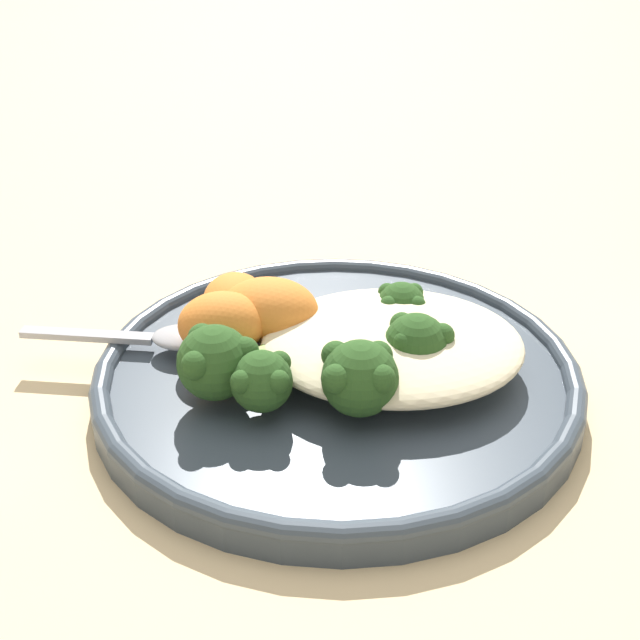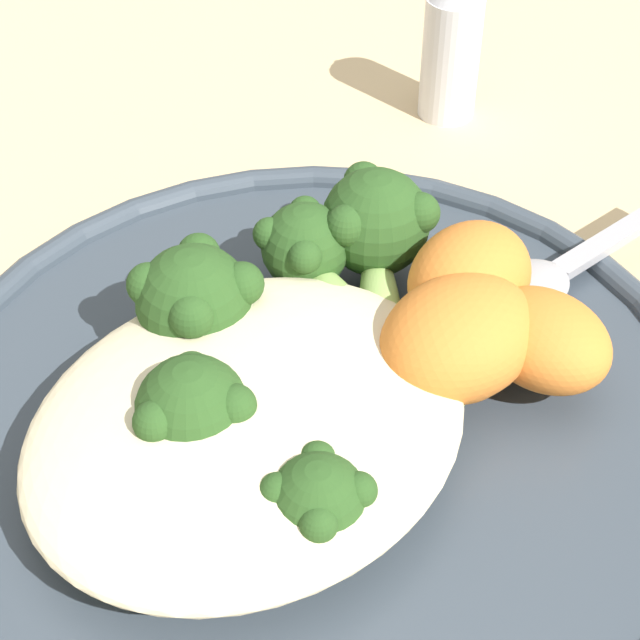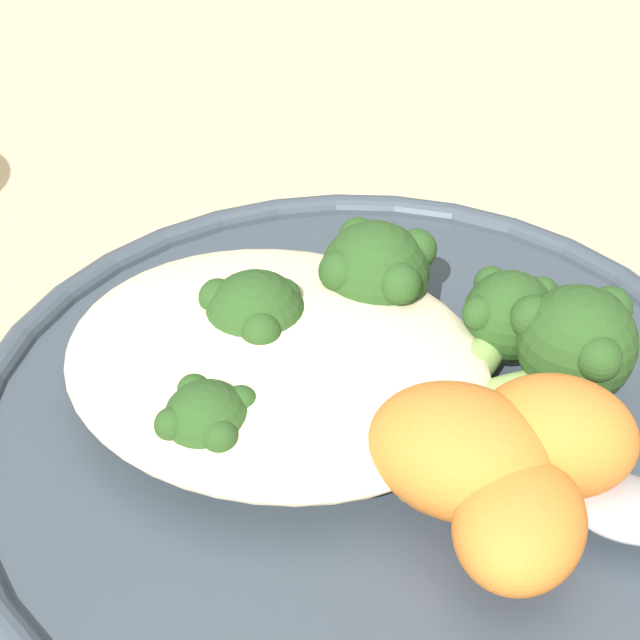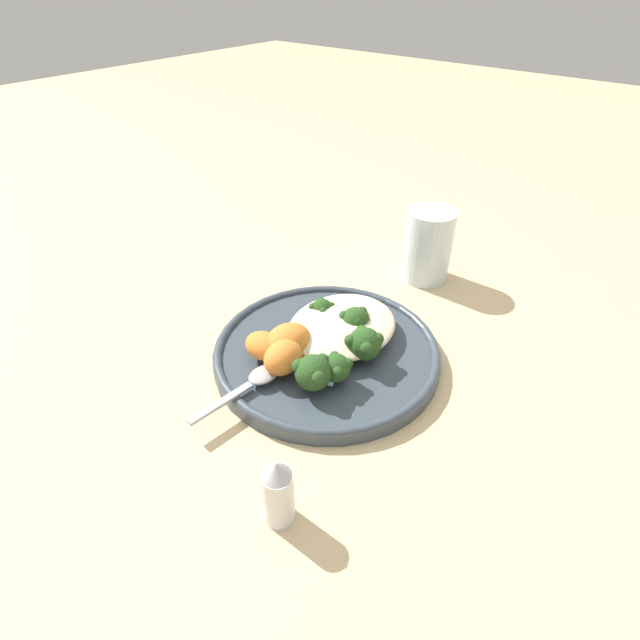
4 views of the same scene
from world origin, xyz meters
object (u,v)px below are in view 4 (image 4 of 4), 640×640
object	(u,v)px
broccoli_stalk_4	(319,316)
broccoli_stalk_0	(313,369)
sweet_potato_chunk_0	(264,346)
salt_shaker	(278,492)
spoon	(254,381)
sweet_potato_chunk_2	(292,341)
quinoa_mound	(342,326)
sweet_potato_chunk_1	(283,358)
broccoli_stalk_3	(350,324)
water_glass	(428,246)
sweet_potato_chunk_3	(288,341)
plate	(327,352)
broccoli_stalk_2	(357,344)
broccoli_stalk_1	(329,362)

from	to	relation	value
broccoli_stalk_4	broccoli_stalk_0	bearing A→B (deg)	-166.55
sweet_potato_chunk_0	salt_shaker	bearing A→B (deg)	47.93
sweet_potato_chunk_0	spoon	bearing A→B (deg)	31.22
sweet_potato_chunk_0	spoon	xyz separation A→B (m)	(0.04, 0.03, -0.01)
sweet_potato_chunk_0	sweet_potato_chunk_2	bearing A→B (deg)	143.75
sweet_potato_chunk_2	quinoa_mound	bearing A→B (deg)	158.62
sweet_potato_chunk_1	broccoli_stalk_0	bearing A→B (deg)	98.35
broccoli_stalk_3	water_glass	xyz separation A→B (m)	(-0.22, -0.01, 0.02)
sweet_potato_chunk_0	sweet_potato_chunk_1	xyz separation A→B (m)	(0.00, 0.04, 0.00)
broccoli_stalk_0	spoon	size ratio (longest dim) A/B	0.69
broccoli_stalk_0	sweet_potato_chunk_3	size ratio (longest dim) A/B	1.43
broccoli_stalk_0	broccoli_stalk_3	size ratio (longest dim) A/B	0.83
sweet_potato_chunk_3	plate	bearing A→B (deg)	145.88
broccoli_stalk_2	sweet_potato_chunk_2	size ratio (longest dim) A/B	2.47
broccoli_stalk_4	water_glass	world-z (taller)	water_glass
broccoli_stalk_1	sweet_potato_chunk_3	world-z (taller)	sweet_potato_chunk_3
broccoli_stalk_3	sweet_potato_chunk_2	world-z (taller)	broccoli_stalk_3
sweet_potato_chunk_2	sweet_potato_chunk_3	size ratio (longest dim) A/B	0.78
broccoli_stalk_1	broccoli_stalk_3	xyz separation A→B (m)	(-0.07, -0.02, 0.00)
sweet_potato_chunk_0	broccoli_stalk_3	bearing A→B (deg)	151.00
broccoli_stalk_4	water_glass	size ratio (longest dim) A/B	0.78
broccoli_stalk_2	broccoli_stalk_3	size ratio (longest dim) A/B	1.12
broccoli_stalk_0	broccoli_stalk_3	xyz separation A→B (m)	(-0.10, -0.02, -0.00)
sweet_potato_chunk_2	sweet_potato_chunk_3	xyz separation A→B (m)	(0.01, -0.00, 0.00)
quinoa_mound	spoon	size ratio (longest dim) A/B	1.23
broccoli_stalk_0	sweet_potato_chunk_2	bearing A→B (deg)	-161.31
broccoli_stalk_1	spoon	world-z (taller)	broccoli_stalk_1
sweet_potato_chunk_1	sweet_potato_chunk_3	xyz separation A→B (m)	(-0.03, -0.02, 0.00)
broccoli_stalk_0	broccoli_stalk_2	size ratio (longest dim) A/B	0.74
broccoli_stalk_1	spoon	bearing A→B (deg)	-106.35
broccoli_stalk_2	sweet_potato_chunk_0	bearing A→B (deg)	-163.89
quinoa_mound	water_glass	world-z (taller)	water_glass
broccoli_stalk_2	broccoli_stalk_4	bearing A→B (deg)	142.04
sweet_potato_chunk_1	sweet_potato_chunk_3	bearing A→B (deg)	-148.05
sweet_potato_chunk_1	water_glass	bearing A→B (deg)	178.62
sweet_potato_chunk_0	salt_shaker	distance (m)	0.20
broccoli_stalk_0	sweet_potato_chunk_0	xyz separation A→B (m)	(0.00, -0.08, -0.00)
sweet_potato_chunk_1	salt_shaker	size ratio (longest dim) A/B	0.66
broccoli_stalk_1	sweet_potato_chunk_2	bearing A→B (deg)	-159.53
broccoli_stalk_0	sweet_potato_chunk_2	world-z (taller)	broccoli_stalk_0
sweet_potato_chunk_3	salt_shaker	distance (m)	0.21
broccoli_stalk_0	broccoli_stalk_2	xyz separation A→B (m)	(-0.07, 0.01, 0.00)
sweet_potato_chunk_1	salt_shaker	xyz separation A→B (m)	(0.13, 0.12, -0.00)
broccoli_stalk_0	salt_shaker	size ratio (longest dim) A/B	1.09
broccoli_stalk_4	sweet_potato_chunk_2	bearing A→B (deg)	165.91
broccoli_stalk_2	water_glass	size ratio (longest dim) A/B	1.01
water_glass	broccoli_stalk_2	bearing A→B (deg)	10.23
quinoa_mound	sweet_potato_chunk_2	world-z (taller)	sweet_potato_chunk_2
plate	broccoli_stalk_2	bearing A→B (deg)	98.88
water_glass	broccoli_stalk_4	bearing A→B (deg)	-7.99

